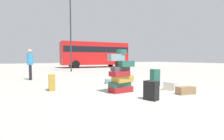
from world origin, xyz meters
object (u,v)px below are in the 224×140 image
(suitcase_tan_white_trunk, at_px, (52,82))
(suitcase_teal_foreground_near, at_px, (155,78))
(suitcase_black_behind_tower, at_px, (122,78))
(suitcase_brown_right_side, at_px, (186,90))
(suitcase_slate_foreground_far, at_px, (113,81))
(suitcase_cream_upright_blue, at_px, (171,86))
(suitcase_black_left_side, at_px, (151,90))
(person_bearded_onlooker, at_px, (30,62))
(parked_bus, at_px, (95,53))
(lamp_post, at_px, (70,18))
(suitcase_tower, at_px, (121,75))

(suitcase_tan_white_trunk, height_order, suitcase_teal_foreground_near, suitcase_teal_foreground_near)
(suitcase_black_behind_tower, xyz_separation_m, suitcase_brown_right_side, (0.77, -2.50, -0.21))
(suitcase_slate_foreground_far, bearing_deg, suitcase_cream_upright_blue, -51.02)
(suitcase_brown_right_side, distance_m, suitcase_teal_foreground_near, 1.76)
(suitcase_black_left_side, distance_m, person_bearded_onlooker, 7.09)
(suitcase_black_left_side, bearing_deg, parked_bus, 53.38)
(suitcase_brown_right_side, bearing_deg, suitcase_black_behind_tower, 117.30)
(suitcase_tan_white_trunk, distance_m, suitcase_black_left_side, 3.51)
(suitcase_black_behind_tower, height_order, lamp_post, lamp_post)
(suitcase_cream_upright_blue, distance_m, suitcase_teal_foreground_near, 0.96)
(suitcase_cream_upright_blue, bearing_deg, suitcase_brown_right_side, -128.23)
(suitcase_black_left_side, distance_m, suitcase_cream_upright_blue, 1.91)
(parked_bus, bearing_deg, suitcase_slate_foreground_far, -105.27)
(suitcase_teal_foreground_near, bearing_deg, suitcase_black_behind_tower, 152.98)
(suitcase_tower, bearing_deg, suitcase_brown_right_side, -39.50)
(suitcase_tower, height_order, suitcase_tan_white_trunk, suitcase_tower)
(suitcase_black_behind_tower, bearing_deg, suitcase_cream_upright_blue, -58.51)
(suitcase_cream_upright_blue, bearing_deg, suitcase_slate_foreground_far, 89.75)
(suitcase_slate_foreground_far, bearing_deg, suitcase_brown_right_side, -59.63)
(suitcase_black_left_side, height_order, person_bearded_onlooker, person_bearded_onlooker)
(suitcase_cream_upright_blue, height_order, lamp_post, lamp_post)
(suitcase_black_left_side, xyz_separation_m, lamp_post, (1.33, 11.34, 4.30))
(suitcase_tan_white_trunk, relative_size, suitcase_cream_upright_blue, 1.06)
(suitcase_slate_foreground_far, distance_m, suitcase_cream_upright_blue, 2.65)
(suitcase_tower, xyz_separation_m, lamp_post, (1.43, 9.99, 3.98))
(suitcase_black_behind_tower, distance_m, person_bearded_onlooker, 5.18)
(suitcase_tan_white_trunk, xyz_separation_m, suitcase_slate_foreground_far, (2.81, 0.43, -0.19))
(suitcase_tower, xyz_separation_m, suitcase_tan_white_trunk, (-1.94, 1.50, -0.30))
(suitcase_black_left_side, bearing_deg, suitcase_black_behind_tower, 57.51)
(suitcase_teal_foreground_near, height_order, lamp_post, lamp_post)
(suitcase_slate_foreground_far, relative_size, person_bearded_onlooker, 0.46)
(suitcase_cream_upright_blue, bearing_deg, parked_bus, 52.93)
(suitcase_tower, xyz_separation_m, parked_bus, (6.35, 15.70, 1.25))
(suitcase_teal_foreground_near, bearing_deg, suitcase_tan_white_trunk, 172.69)
(suitcase_tower, distance_m, suitcase_brown_right_side, 2.13)
(suitcase_black_behind_tower, relative_size, suitcase_brown_right_side, 1.13)
(lamp_post, bearing_deg, parked_bus, 49.24)
(suitcase_slate_foreground_far, relative_size, lamp_post, 0.10)
(suitcase_brown_right_side, bearing_deg, suitcase_tower, 150.68)
(suitcase_cream_upright_blue, bearing_deg, suitcase_teal_foreground_near, 62.18)
(suitcase_brown_right_side, distance_m, suitcase_cream_upright_blue, 0.81)
(suitcase_black_behind_tower, height_order, suitcase_slate_foreground_far, suitcase_black_behind_tower)
(suitcase_brown_right_side, distance_m, suitcase_slate_foreground_far, 3.33)
(suitcase_black_left_side, xyz_separation_m, person_bearded_onlooker, (-2.36, 6.64, 0.71))
(suitcase_brown_right_side, height_order, suitcase_tan_white_trunk, suitcase_tan_white_trunk)
(suitcase_brown_right_side, distance_m, person_bearded_onlooker, 7.70)
(suitcase_tan_white_trunk, relative_size, suitcase_slate_foreground_far, 0.77)
(suitcase_tower, height_order, suitcase_black_behind_tower, suitcase_tower)
(suitcase_tan_white_trunk, bearing_deg, suitcase_black_behind_tower, 0.75)
(suitcase_tower, xyz_separation_m, suitcase_teal_foreground_near, (1.94, 0.39, -0.24))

